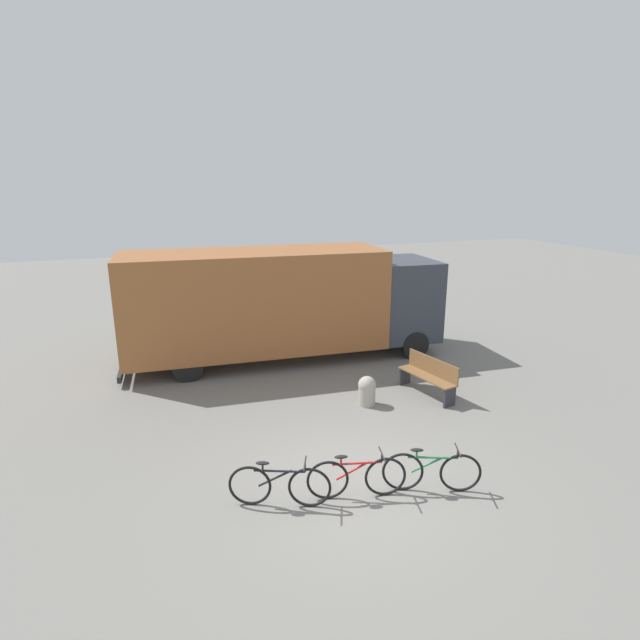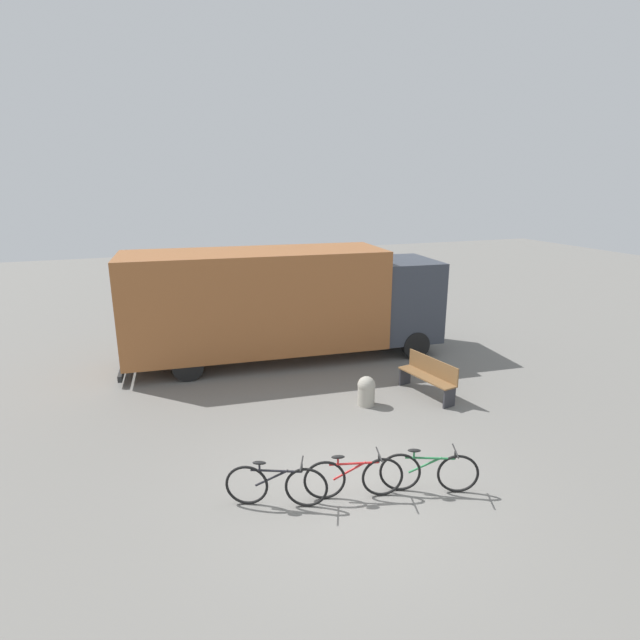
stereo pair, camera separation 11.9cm
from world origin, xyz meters
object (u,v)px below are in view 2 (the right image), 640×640
object	(u,v)px
bicycle_far	(429,472)
bollard_near_bench	(366,390)
bicycle_near	(276,485)
bicycle_middle	(354,477)
delivery_truck	(282,300)
park_bench	(429,375)

from	to	relation	value
bicycle_far	bollard_near_bench	size ratio (longest dim) A/B	2.21
bicycle_near	bicycle_middle	world-z (taller)	same
delivery_truck	bicycle_far	distance (m)	7.33
delivery_truck	park_bench	size ratio (longest dim) A/B	5.40
park_bench	bicycle_near	xyz separation A→B (m)	(-4.60, -2.94, -0.14)
park_bench	bollard_near_bench	size ratio (longest dim) A/B	2.44
bicycle_far	bollard_near_bench	bearing A→B (deg)	105.08
bicycle_near	bicycle_far	size ratio (longest dim) A/B	0.99
bicycle_near	park_bench	bearing A→B (deg)	55.96
bicycle_middle	delivery_truck	bearing A→B (deg)	98.06
bicycle_near	bollard_near_bench	world-z (taller)	bicycle_near
delivery_truck	park_bench	world-z (taller)	delivery_truck
bicycle_far	bollard_near_bench	world-z (taller)	bicycle_far
park_bench	bicycle_middle	world-z (taller)	park_bench
park_bench	bicycle_far	bearing A→B (deg)	137.52
bicycle_middle	bicycle_far	world-z (taller)	same
bicycle_near	delivery_truck	bearing A→B (deg)	96.76
park_bench	delivery_truck	bearing A→B (deg)	23.96
delivery_truck	bollard_near_bench	bearing A→B (deg)	-71.55
bicycle_far	bollard_near_bench	distance (m)	3.45
delivery_truck	bicycle_far	world-z (taller)	delivery_truck
bicycle_near	bicycle_far	bearing A→B (deg)	12.12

